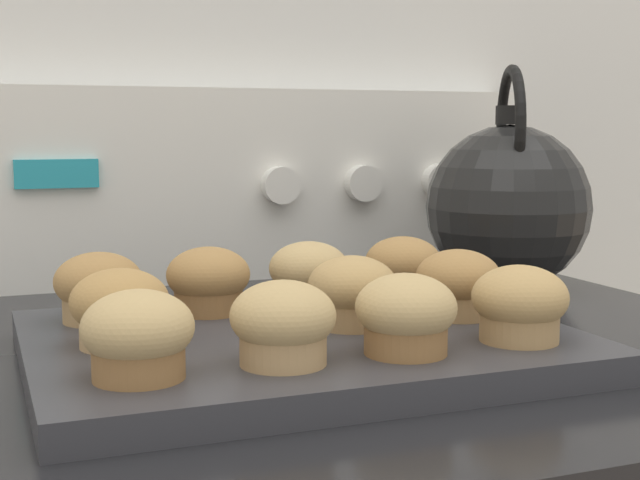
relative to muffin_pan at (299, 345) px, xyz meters
The scene contains 15 objects.
wall_back 0.50m from the muffin_pan, 85.88° to the left, with size 8.00×0.05×2.40m.
control_panel 0.39m from the muffin_pan, 85.09° to the left, with size 0.77×0.07×0.22m.
muffin_pan is the anchor object (origin of this frame).
muffin_r0_c0 0.17m from the muffin_pan, 147.11° to the right, with size 0.07×0.07×0.05m.
muffin_r0_c1 0.10m from the muffin_pan, 115.82° to the right, with size 0.07×0.07×0.05m.
muffin_r0_c2 0.11m from the muffin_pan, 64.78° to the right, with size 0.07×0.07×0.05m.
muffin_r0_c3 0.17m from the muffin_pan, 33.47° to the right, with size 0.07×0.07×0.05m.
muffin_r1_c0 0.14m from the muffin_pan, behind, with size 0.07×0.07×0.05m.
muffin_r1_c2 0.06m from the muffin_pan, ahead, with size 0.07×0.07×0.05m.
muffin_r1_c3 0.14m from the muffin_pan, ahead, with size 0.07×0.07×0.05m.
muffin_r2_c0 0.17m from the muffin_pan, 147.11° to the left, with size 0.07×0.07×0.05m.
muffin_r2_c1 0.11m from the muffin_pan, 118.54° to the left, with size 0.07×0.07×0.05m.
muffin_r2_c2 0.11m from the muffin_pan, 64.87° to the left, with size 0.07×0.07×0.05m.
muffin_r2_c3 0.17m from the muffin_pan, 34.43° to the left, with size 0.07×0.07×0.05m.
tea_kettle 0.38m from the muffin_pan, 32.59° to the left, with size 0.18×0.21×0.24m.
Camera 1 is at (-0.25, -0.33, 1.10)m, focal length 50.00 mm.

